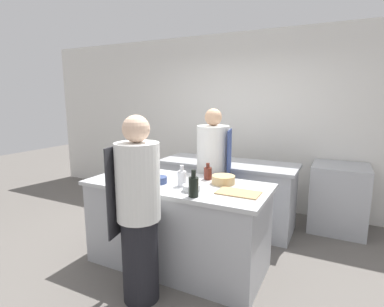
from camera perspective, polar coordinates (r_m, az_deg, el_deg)
name	(u,v)px	position (r m, az deg, el deg)	size (l,w,h in m)	color
ground_plane	(178,263)	(3.50, -2.73, -20.11)	(16.00, 16.00, 0.00)	#605B56
wall_back	(241,122)	(4.99, 9.25, 6.01)	(8.00, 0.06, 2.80)	silver
prep_counter	(177,224)	(3.29, -2.81, -13.21)	(1.91, 0.86, 0.92)	#A8AAAF
pass_counter	(227,194)	(4.26, 6.68, -7.62)	(1.87, 0.70, 0.92)	#A8AAAF
oven_range	(338,198)	(4.56, 26.12, -7.57)	(0.71, 0.68, 0.90)	#A8AAAF
chef_at_prep_near	(138,212)	(2.65, -10.16, -10.87)	(0.41, 0.40, 1.65)	black
chef_at_stove	(213,177)	(3.71, 3.99, -4.46)	(0.44, 0.42, 1.66)	black
bottle_olive_oil	(193,186)	(2.67, 0.29, -6.24)	(0.09, 0.09, 0.25)	black
bottle_vinegar	(182,178)	(2.99, -1.94, -4.65)	(0.09, 0.09, 0.21)	silver
bottle_wine	(149,182)	(2.91, -8.15, -5.32)	(0.06, 0.06, 0.19)	#2D5175
bottle_cooking_oil	(143,175)	(3.18, -9.31, -4.10)	(0.07, 0.07, 0.18)	#19471E
bottle_sauce	(208,173)	(3.24, 3.03, -3.71)	(0.09, 0.09, 0.18)	#5B2319
bowl_mixing_large	(129,172)	(3.53, -11.91, -3.39)	(0.22, 0.22, 0.06)	tan
bowl_prep_small	(191,188)	(2.85, -0.11, -6.57)	(0.17, 0.17, 0.06)	#B7BABC
bowl_ceramic_blue	(223,180)	(3.10, 5.99, -4.98)	(0.24, 0.24, 0.09)	tan
bowl_wooden_salad	(159,180)	(3.12, -6.36, -5.02)	(0.17, 0.17, 0.07)	navy
cutting_board	(238,193)	(2.82, 8.81, -7.41)	(0.39, 0.24, 0.01)	tan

